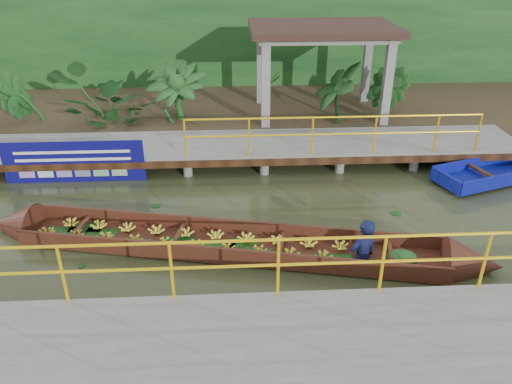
{
  "coord_description": "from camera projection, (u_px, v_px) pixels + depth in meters",
  "views": [
    {
      "loc": [
        0.13,
        -9.17,
        5.63
      ],
      "look_at": [
        0.66,
        0.5,
        0.6
      ],
      "focal_mm": 35.0,
      "sensor_mm": 36.0,
      "label": 1
    }
  ],
  "objects": [
    {
      "name": "pavilion",
      "position": [
        322.0,
        38.0,
        15.14
      ],
      "size": [
        4.4,
        3.0,
        3.0
      ],
      "color": "slate",
      "rests_on": "ground"
    },
    {
      "name": "far_dock",
      "position": [
        226.0,
        147.0,
        13.53
      ],
      "size": [
        16.0,
        2.06,
        1.66
      ],
      "color": "slate",
      "rests_on": "ground"
    },
    {
      "name": "vendor_boat",
      "position": [
        242.0,
        242.0,
        9.85
      ],
      "size": [
        10.35,
        3.14,
        2.11
      ],
      "rotation": [
        0.0,
        0.0,
        -0.21
      ],
      "color": "#37150F",
      "rests_on": "ground"
    },
    {
      "name": "land_strip",
      "position": [
        226.0,
        109.0,
        17.26
      ],
      "size": [
        30.0,
        8.0,
        0.45
      ],
      "primitive_type": "cube",
      "color": "#332819",
      "rests_on": "ground"
    },
    {
      "name": "foliage_backdrop",
      "position": [
        224.0,
        43.0,
        18.65
      ],
      "size": [
        30.0,
        0.8,
        4.0
      ],
      "primitive_type": "cube",
      "color": "#133B16",
      "rests_on": "ground"
    },
    {
      "name": "ground",
      "position": [
        227.0,
        228.0,
        10.71
      ],
      "size": [
        80.0,
        80.0,
        0.0
      ],
      "primitive_type": "plane",
      "color": "#2D351A",
      "rests_on": "ground"
    },
    {
      "name": "near_dock",
      "position": [
        299.0,
        366.0,
        6.9
      ],
      "size": [
        18.0,
        2.4,
        1.73
      ],
      "color": "slate",
      "rests_on": "ground"
    },
    {
      "name": "tropical_plants",
      "position": [
        166.0,
        101.0,
        14.76
      ],
      "size": [
        14.24,
        1.24,
        1.55
      ],
      "color": "#133B16",
      "rests_on": "ground"
    },
    {
      "name": "blue_banner",
      "position": [
        74.0,
        162.0,
        12.47
      ],
      "size": [
        3.51,
        0.04,
        1.1
      ],
      "color": "#0D0B5F",
      "rests_on": "ground"
    }
  ]
}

